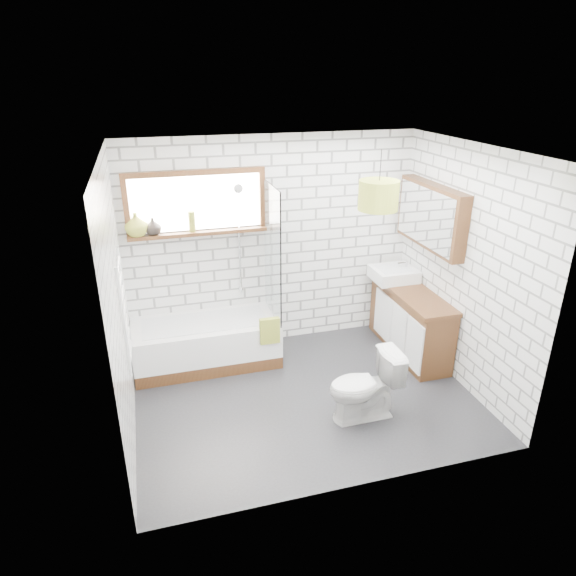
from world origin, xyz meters
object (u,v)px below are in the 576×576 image
object	(u,v)px
pendant	(379,195)
bathtub	(206,343)
basin	(394,274)
vanity	(410,321)
toilet	(364,386)

from	to	relation	value
pendant	bathtub	bearing A→B (deg)	145.00
basin	pendant	bearing A→B (deg)	-126.62
basin	pendant	size ratio (longest dim) A/B	1.41
bathtub	basin	bearing A→B (deg)	0.31
vanity	basin	world-z (taller)	basin
vanity	toilet	xyz separation A→B (m)	(-1.04, -1.05, -0.04)
pendant	toilet	bearing A→B (deg)	-116.96
vanity	toilet	size ratio (longest dim) A/B	1.95
toilet	pendant	distance (m)	1.80
vanity	toilet	distance (m)	1.47
toilet	pendant	xyz separation A→B (m)	(0.18, 0.36, 1.75)
bathtub	toilet	world-z (taller)	toilet
vanity	basin	bearing A→B (deg)	98.88
bathtub	pendant	size ratio (longest dim) A/B	4.48
toilet	pendant	bearing A→B (deg)	152.37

